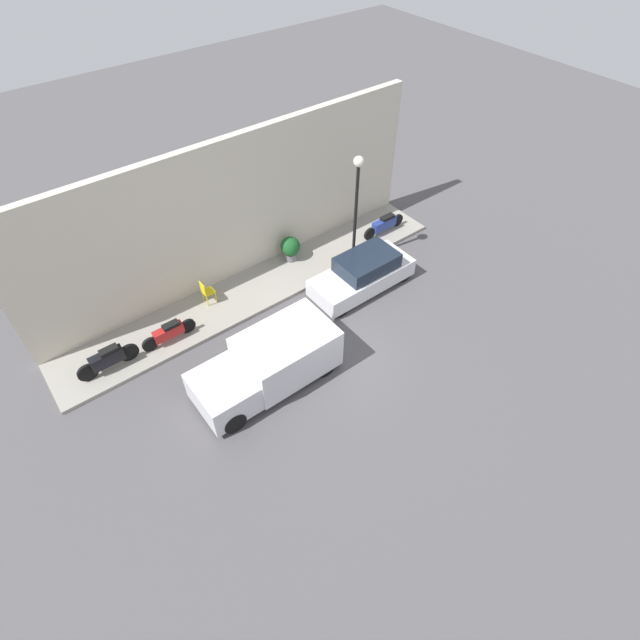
{
  "coord_description": "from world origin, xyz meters",
  "views": [
    {
      "loc": [
        -8.24,
        6.71,
        12.8
      ],
      "look_at": [
        1.09,
        -0.47,
        0.6
      ],
      "focal_mm": 28.0,
      "sensor_mm": 36.0,
      "label": 1
    }
  ],
  "objects_px": {
    "delivery_van": "(268,364)",
    "motorcycle_blue": "(384,224)",
    "parked_car": "(363,273)",
    "cafe_chair": "(206,291)",
    "streetlamp": "(357,191)",
    "motorcycle_red": "(169,332)",
    "potted_plant": "(290,248)",
    "motorcycle_black": "(108,359)"
  },
  "relations": [
    {
      "from": "parked_car",
      "to": "cafe_chair",
      "type": "bearing_deg",
      "value": 62.35
    },
    {
      "from": "parked_car",
      "to": "motorcycle_red",
      "type": "xyz_separation_m",
      "value": [
        1.8,
        7.02,
        -0.13
      ]
    },
    {
      "from": "delivery_van",
      "to": "streetlamp",
      "type": "relative_size",
      "value": 1.03
    },
    {
      "from": "parked_car",
      "to": "potted_plant",
      "type": "relative_size",
      "value": 3.99
    },
    {
      "from": "parked_car",
      "to": "cafe_chair",
      "type": "xyz_separation_m",
      "value": [
        2.68,
        5.11,
        0.03
      ]
    },
    {
      "from": "motorcycle_blue",
      "to": "cafe_chair",
      "type": "relative_size",
      "value": 2.25
    },
    {
      "from": "delivery_van",
      "to": "potted_plant",
      "type": "xyz_separation_m",
      "value": [
        4.47,
        -4.0,
        -0.18
      ]
    },
    {
      "from": "delivery_van",
      "to": "cafe_chair",
      "type": "relative_size",
      "value": 4.81
    },
    {
      "from": "delivery_van",
      "to": "motorcycle_blue",
      "type": "relative_size",
      "value": 2.13
    },
    {
      "from": "streetlamp",
      "to": "parked_car",
      "type": "bearing_deg",
      "value": 153.54
    },
    {
      "from": "motorcycle_red",
      "to": "potted_plant",
      "type": "bearing_deg",
      "value": -79.29
    },
    {
      "from": "delivery_van",
      "to": "motorcycle_red",
      "type": "xyz_separation_m",
      "value": [
        3.38,
        1.75,
        -0.33
      ]
    },
    {
      "from": "motorcycle_blue",
      "to": "streetlamp",
      "type": "xyz_separation_m",
      "value": [
        -0.61,
        2.22,
        2.7
      ]
    },
    {
      "from": "streetlamp",
      "to": "cafe_chair",
      "type": "distance_m",
      "value": 6.46
    },
    {
      "from": "streetlamp",
      "to": "motorcycle_blue",
      "type": "bearing_deg",
      "value": -74.71
    },
    {
      "from": "delivery_van",
      "to": "streetlamp",
      "type": "distance_m",
      "value": 7.04
    },
    {
      "from": "delivery_van",
      "to": "potted_plant",
      "type": "height_order",
      "value": "delivery_van"
    },
    {
      "from": "motorcycle_red",
      "to": "potted_plant",
      "type": "distance_m",
      "value": 5.86
    },
    {
      "from": "streetlamp",
      "to": "potted_plant",
      "type": "bearing_deg",
      "value": 51.39
    },
    {
      "from": "potted_plant",
      "to": "parked_car",
      "type": "bearing_deg",
      "value": -156.26
    },
    {
      "from": "parked_car",
      "to": "motorcycle_blue",
      "type": "xyz_separation_m",
      "value": [
        1.95,
        -2.88,
        -0.11
      ]
    },
    {
      "from": "motorcycle_black",
      "to": "motorcycle_red",
      "type": "relative_size",
      "value": 1.04
    },
    {
      "from": "parked_car",
      "to": "delivery_van",
      "type": "distance_m",
      "value": 5.51
    },
    {
      "from": "delivery_van",
      "to": "motorcycle_blue",
      "type": "xyz_separation_m",
      "value": [
        3.53,
        -8.15,
        -0.31
      ]
    },
    {
      "from": "motorcycle_blue",
      "to": "streetlamp",
      "type": "relative_size",
      "value": 0.48
    },
    {
      "from": "motorcycle_blue",
      "to": "parked_car",
      "type": "bearing_deg",
      "value": 124.01
    },
    {
      "from": "parked_car",
      "to": "motorcycle_red",
      "type": "bearing_deg",
      "value": 75.62
    },
    {
      "from": "streetlamp",
      "to": "cafe_chair",
      "type": "relative_size",
      "value": 4.66
    },
    {
      "from": "motorcycle_black",
      "to": "cafe_chair",
      "type": "xyz_separation_m",
      "value": [
        0.84,
        -3.97,
        0.08
      ]
    },
    {
      "from": "parked_car",
      "to": "motorcycle_blue",
      "type": "distance_m",
      "value": 3.48
    },
    {
      "from": "delivery_van",
      "to": "motorcycle_blue",
      "type": "bearing_deg",
      "value": -66.59
    },
    {
      "from": "parked_car",
      "to": "motorcycle_blue",
      "type": "height_order",
      "value": "parked_car"
    },
    {
      "from": "streetlamp",
      "to": "cafe_chair",
      "type": "height_order",
      "value": "streetlamp"
    },
    {
      "from": "potted_plant",
      "to": "streetlamp",
      "type": "bearing_deg",
      "value": -128.61
    },
    {
      "from": "motorcycle_black",
      "to": "parked_car",
      "type": "bearing_deg",
      "value": -101.46
    },
    {
      "from": "motorcycle_black",
      "to": "potted_plant",
      "type": "xyz_separation_m",
      "value": [
        1.05,
        -7.82,
        0.07
      ]
    },
    {
      "from": "delivery_van",
      "to": "motorcycle_red",
      "type": "bearing_deg",
      "value": 27.4
    },
    {
      "from": "motorcycle_red",
      "to": "potted_plant",
      "type": "xyz_separation_m",
      "value": [
        1.09,
        -5.75,
        0.15
      ]
    },
    {
      "from": "motorcycle_red",
      "to": "potted_plant",
      "type": "height_order",
      "value": "potted_plant"
    },
    {
      "from": "cafe_chair",
      "to": "streetlamp",
      "type": "bearing_deg",
      "value": -103.03
    },
    {
      "from": "motorcycle_blue",
      "to": "streetlamp",
      "type": "distance_m",
      "value": 3.55
    },
    {
      "from": "parked_car",
      "to": "motorcycle_blue",
      "type": "relative_size",
      "value": 1.87
    }
  ]
}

